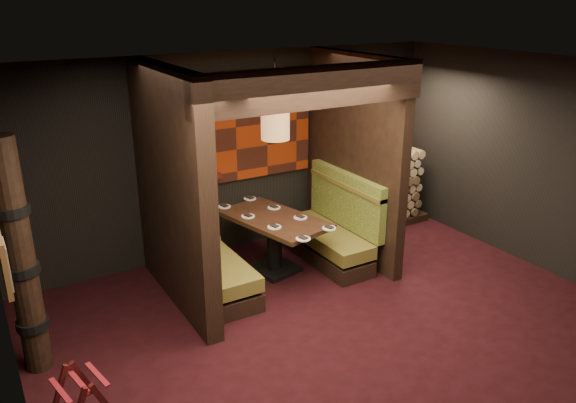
# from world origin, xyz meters

# --- Properties ---
(floor) EXTENTS (6.50, 5.50, 0.02)m
(floor) POSITION_xyz_m (0.00, 0.00, -0.01)
(floor) COLOR black
(floor) RESTS_ON ground
(ceiling) EXTENTS (6.50, 5.50, 0.02)m
(ceiling) POSITION_xyz_m (0.00, 0.00, 2.86)
(ceiling) COLOR black
(ceiling) RESTS_ON ground
(wall_back) EXTENTS (6.50, 0.02, 2.85)m
(wall_back) POSITION_xyz_m (0.00, 2.76, 1.43)
(wall_back) COLOR black
(wall_back) RESTS_ON ground
(wall_left) EXTENTS (0.02, 5.50, 2.85)m
(wall_left) POSITION_xyz_m (-3.26, 0.00, 1.43)
(wall_left) COLOR black
(wall_left) RESTS_ON ground
(wall_right) EXTENTS (0.02, 5.50, 2.85)m
(wall_right) POSITION_xyz_m (3.26, 0.00, 1.43)
(wall_right) COLOR black
(wall_right) RESTS_ON ground
(partition_left) EXTENTS (0.20, 2.20, 2.85)m
(partition_left) POSITION_xyz_m (-1.35, 1.65, 1.43)
(partition_left) COLOR black
(partition_left) RESTS_ON floor
(partition_right) EXTENTS (0.15, 2.10, 2.85)m
(partition_right) POSITION_xyz_m (1.30, 1.70, 1.43)
(partition_right) COLOR black
(partition_right) RESTS_ON floor
(header_beam) EXTENTS (2.85, 0.18, 0.44)m
(header_beam) POSITION_xyz_m (-0.02, 0.70, 2.63)
(header_beam) COLOR black
(header_beam) RESTS_ON partition_left
(tapa_back_panel) EXTENTS (2.40, 0.06, 1.55)m
(tapa_back_panel) POSITION_xyz_m (-0.02, 2.71, 1.82)
(tapa_back_panel) COLOR maroon
(tapa_back_panel) RESTS_ON wall_back
(tapa_side_panel) EXTENTS (0.04, 1.85, 1.45)m
(tapa_side_panel) POSITION_xyz_m (-1.23, 1.82, 1.85)
(tapa_side_panel) COLOR maroon
(tapa_side_panel) RESTS_ON partition_left
(lacquer_shelf) EXTENTS (0.60, 0.12, 0.07)m
(lacquer_shelf) POSITION_xyz_m (-0.60, 2.65, 1.18)
(lacquer_shelf) COLOR #531511
(lacquer_shelf) RESTS_ON wall_back
(booth_bench_left) EXTENTS (0.68, 1.60, 1.14)m
(booth_bench_left) POSITION_xyz_m (-0.96, 1.65, 0.40)
(booth_bench_left) COLOR black
(booth_bench_left) RESTS_ON floor
(booth_bench_right) EXTENTS (0.68, 1.60, 1.14)m
(booth_bench_right) POSITION_xyz_m (0.93, 1.65, 0.40)
(booth_bench_right) COLOR black
(booth_bench_right) RESTS_ON floor
(dining_table) EXTENTS (1.13, 1.64, 0.79)m
(dining_table) POSITION_xyz_m (0.04, 1.72, 0.55)
(dining_table) COLOR black
(dining_table) RESTS_ON floor
(place_settings) EXTENTS (0.99, 1.78, 0.03)m
(place_settings) POSITION_xyz_m (0.04, 1.72, 0.80)
(place_settings) COLOR white
(place_settings) RESTS_ON dining_table
(pendant_lamp) EXTENTS (0.36, 0.36, 1.00)m
(pendant_lamp) POSITION_xyz_m (0.04, 1.67, 2.08)
(pendant_lamp) COLOR #96663A
(pendant_lamp) RESTS_ON ceiling
(framed_picture) EXTENTS (0.05, 0.36, 0.46)m
(framed_picture) POSITION_xyz_m (-3.22, 0.10, 1.62)
(framed_picture) COLOR brown
(framed_picture) RESTS_ON wall_left
(luggage_rack) EXTENTS (0.68, 0.54, 0.67)m
(luggage_rack) POSITION_xyz_m (-2.85, -0.12, 0.33)
(luggage_rack) COLOR #410E0E
(luggage_rack) RESTS_ON floor
(totem_column) EXTENTS (0.31, 0.31, 2.40)m
(totem_column) POSITION_xyz_m (-3.05, 1.10, 1.19)
(totem_column) COLOR black
(totem_column) RESTS_ON floor
(firewood_stack) EXTENTS (1.73, 0.70, 1.22)m
(firewood_stack) POSITION_xyz_m (2.29, 2.35, 0.61)
(firewood_stack) COLOR black
(firewood_stack) RESTS_ON floor
(mosaic_header) EXTENTS (1.83, 0.10, 0.56)m
(mosaic_header) POSITION_xyz_m (2.29, 2.68, 1.50)
(mosaic_header) COLOR maroon
(mosaic_header) RESTS_ON wall_back
(bay_front_post) EXTENTS (0.08, 0.08, 2.85)m
(bay_front_post) POSITION_xyz_m (1.39, 1.96, 1.43)
(bay_front_post) COLOR black
(bay_front_post) RESTS_ON floor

